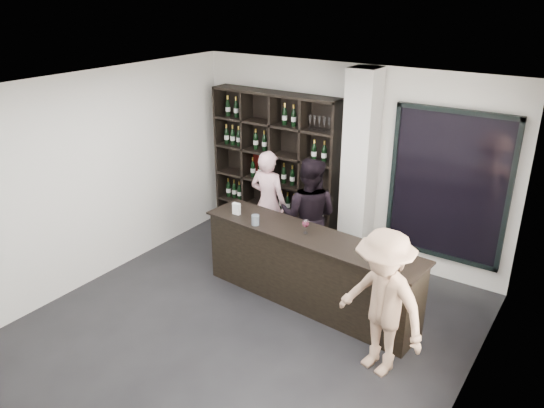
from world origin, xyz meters
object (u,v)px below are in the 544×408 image
Objects in this scene: tasting_counter at (309,269)px; taster_black at (309,216)px; customer at (382,303)px; wine_shelf at (275,167)px; taster_pink at (268,203)px.

taster_black is (-0.45, 0.75, 0.36)m from tasting_counter.
customer reaches higher than tasting_counter.
wine_shelf reaches higher than tasting_counter.
wine_shelf is at bearing 140.61° from tasting_counter.
taster_pink is at bearing -27.61° from taster_black.
wine_shelf reaches higher than taster_pink.
tasting_counter is (1.50, -1.47, -0.70)m from wine_shelf.
taster_pink is 0.84m from taster_black.
wine_shelf is 3.54m from customer.
taster_black reaches higher than customer.
taster_pink is at bearing 164.41° from customer.
wine_shelf is 1.44× the size of customer.
wine_shelf is 0.69m from taster_pink.
customer is at bearing 144.63° from taster_pink.
customer is (2.55, -1.63, 0.01)m from taster_pink.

